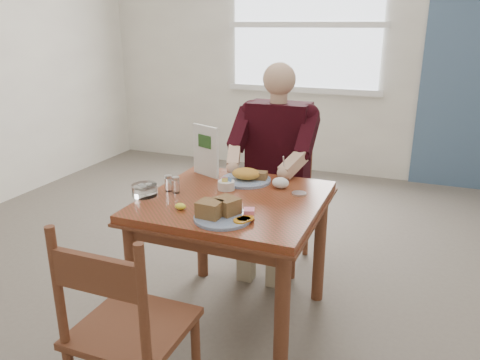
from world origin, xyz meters
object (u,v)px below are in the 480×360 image
at_px(far_plate, 247,177).
at_px(diner, 275,153).
at_px(chair_near, 126,332).
at_px(table, 234,217).
at_px(chair_far, 278,196).
at_px(near_plate, 222,212).

bearing_deg(far_plate, diner, 86.42).
xyz_separation_m(chair_near, far_plate, (0.07, 1.12, 0.30)).
bearing_deg(table, chair_far, 90.00).
bearing_deg(far_plate, table, -84.06).
xyz_separation_m(diner, near_plate, (0.05, -0.99, -0.03)).
distance_m(diner, far_plate, 0.44).
distance_m(chair_far, chair_near, 1.66).
distance_m(chair_far, near_plate, 1.12).
height_order(table, chair_far, chair_far).
bearing_deg(diner, far_plate, -93.58).
relative_size(chair_near, near_plate, 3.00).
height_order(table, chair_near, chair_near).
xyz_separation_m(table, near_plate, (0.05, -0.28, 0.14)).
bearing_deg(chair_near, table, 83.23).
xyz_separation_m(table, chair_far, (0.00, 0.80, -0.16)).
bearing_deg(diner, chair_near, -93.72).
relative_size(table, near_plate, 2.90).
height_order(table, far_plate, far_plate).
xyz_separation_m(chair_far, diner, (0.00, -0.09, 0.33)).
distance_m(chair_near, diner, 1.60).
relative_size(chair_far, diner, 0.69).
xyz_separation_m(chair_near, diner, (0.10, 1.56, 0.33)).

